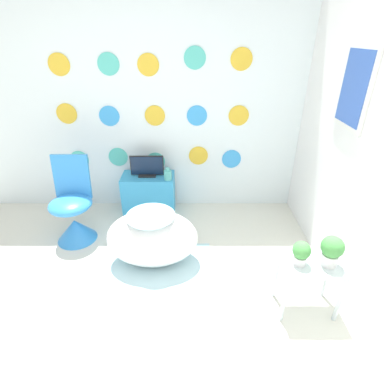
{
  "coord_description": "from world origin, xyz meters",
  "views": [
    {
      "loc": [
        0.42,
        -1.09,
        1.91
      ],
      "look_at": [
        0.42,
        1.05,
        0.77
      ],
      "focal_mm": 28.0,
      "sensor_mm": 36.0,
      "label": 1
    }
  ],
  "objects_px": {
    "bathtub": "(152,238)",
    "potted_plant_right": "(332,250)",
    "chair": "(74,216)",
    "potted_plant_left": "(301,252)",
    "vase": "(168,175)",
    "tv": "(147,167)"
  },
  "relations": [
    {
      "from": "bathtub",
      "to": "potted_plant_left",
      "type": "relative_size",
      "value": 4.52
    },
    {
      "from": "potted_plant_left",
      "to": "potted_plant_right",
      "type": "height_order",
      "value": "potted_plant_right"
    },
    {
      "from": "chair",
      "to": "potted_plant_right",
      "type": "relative_size",
      "value": 3.72
    },
    {
      "from": "vase",
      "to": "bathtub",
      "type": "bearing_deg",
      "value": -97.05
    },
    {
      "from": "tv",
      "to": "potted_plant_left",
      "type": "distance_m",
      "value": 1.91
    },
    {
      "from": "vase",
      "to": "potted_plant_right",
      "type": "bearing_deg",
      "value": -47.29
    },
    {
      "from": "tv",
      "to": "potted_plant_left",
      "type": "xyz_separation_m",
      "value": [
        1.27,
        -1.43,
        -0.03
      ]
    },
    {
      "from": "potted_plant_left",
      "to": "potted_plant_right",
      "type": "distance_m",
      "value": 0.21
    },
    {
      "from": "potted_plant_right",
      "to": "vase",
      "type": "bearing_deg",
      "value": 132.71
    },
    {
      "from": "bathtub",
      "to": "potted_plant_right",
      "type": "xyz_separation_m",
      "value": [
        1.33,
        -0.56,
        0.32
      ]
    },
    {
      "from": "bathtub",
      "to": "potted_plant_right",
      "type": "bearing_deg",
      "value": -22.96
    },
    {
      "from": "bathtub",
      "to": "vase",
      "type": "height_order",
      "value": "vase"
    },
    {
      "from": "tv",
      "to": "chair",
      "type": "bearing_deg",
      "value": -142.83
    },
    {
      "from": "potted_plant_left",
      "to": "potted_plant_right",
      "type": "relative_size",
      "value": 0.78
    },
    {
      "from": "bathtub",
      "to": "tv",
      "type": "xyz_separation_m",
      "value": [
        -0.14,
        0.88,
        0.32
      ]
    },
    {
      "from": "bathtub",
      "to": "vase",
      "type": "xyz_separation_m",
      "value": [
        0.1,
        0.77,
        0.27
      ]
    },
    {
      "from": "bathtub",
      "to": "potted_plant_right",
      "type": "relative_size",
      "value": 3.54
    },
    {
      "from": "potted_plant_left",
      "to": "bathtub",
      "type": "bearing_deg",
      "value": 153.73
    },
    {
      "from": "bathtub",
      "to": "potted_plant_left",
      "type": "bearing_deg",
      "value": -26.27
    },
    {
      "from": "vase",
      "to": "tv",
      "type": "bearing_deg",
      "value": 156.77
    },
    {
      "from": "bathtub",
      "to": "chair",
      "type": "distance_m",
      "value": 0.91
    },
    {
      "from": "vase",
      "to": "potted_plant_right",
      "type": "relative_size",
      "value": 0.6
    }
  ]
}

